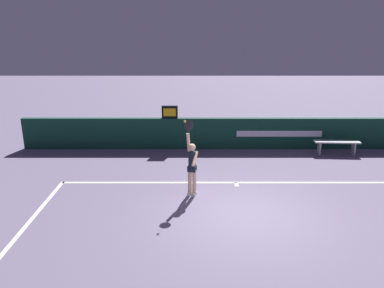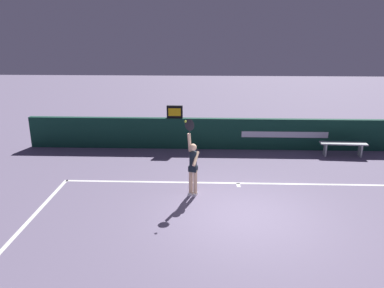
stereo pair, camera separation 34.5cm
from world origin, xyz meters
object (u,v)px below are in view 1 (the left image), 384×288
(tennis_player, at_px, (193,165))
(speed_display, at_px, (171,112))
(tennis_ball, at_px, (186,121))
(courtside_bench_near, at_px, (338,144))

(tennis_player, bearing_deg, speed_display, 101.12)
(speed_display, bearing_deg, tennis_ball, -81.70)
(speed_display, distance_m, courtside_bench_near, 6.59)
(speed_display, bearing_deg, tennis_player, -78.88)
(tennis_player, bearing_deg, tennis_ball, -128.39)
(tennis_player, relative_size, tennis_ball, 34.11)
(courtside_bench_near, bearing_deg, tennis_ball, -145.64)
(speed_display, height_order, tennis_ball, tennis_ball)
(speed_display, height_order, tennis_player, tennis_player)
(tennis_player, relative_size, courtside_bench_near, 1.32)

